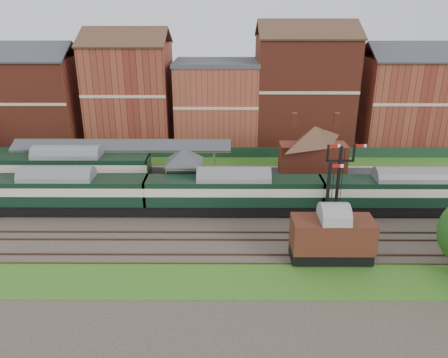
{
  "coord_description": "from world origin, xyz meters",
  "views": [
    {
      "loc": [
        1.45,
        -40.67,
        19.75
      ],
      "look_at": [
        1.24,
        2.0,
        3.0
      ],
      "focal_mm": 35.0,
      "sensor_mm": 36.0,
      "label": 1
    }
  ],
  "objects_px": {
    "semaphore_bracket": "(338,181)",
    "dmu_train": "(234,192)",
    "platform_railcar": "(69,169)",
    "signal_box": "(185,173)",
    "goods_van_a": "(332,236)"
  },
  "relations": [
    {
      "from": "semaphore_bracket",
      "to": "dmu_train",
      "type": "bearing_deg",
      "value": 165.72
    },
    {
      "from": "platform_railcar",
      "to": "semaphore_bracket",
      "type": "bearing_deg",
      "value": -17.41
    },
    {
      "from": "signal_box",
      "to": "goods_van_a",
      "type": "height_order",
      "value": "signal_box"
    },
    {
      "from": "signal_box",
      "to": "dmu_train",
      "type": "xyz_separation_m",
      "value": [
        5.22,
        -3.25,
        -0.8
      ]
    },
    {
      "from": "dmu_train",
      "to": "platform_railcar",
      "type": "bearing_deg",
      "value": 161.0
    },
    {
      "from": "semaphore_bracket",
      "to": "dmu_train",
      "type": "relative_size",
      "value": 0.15
    },
    {
      "from": "semaphore_bracket",
      "to": "platform_railcar",
      "type": "xyz_separation_m",
      "value": [
        -28.7,
        9.0,
        -2.14
      ]
    },
    {
      "from": "semaphore_bracket",
      "to": "signal_box",
      "type": "bearing_deg",
      "value": 159.08
    },
    {
      "from": "signal_box",
      "to": "goods_van_a",
      "type": "xyz_separation_m",
      "value": [
        13.17,
        -12.25,
        -0.92
      ]
    },
    {
      "from": "dmu_train",
      "to": "goods_van_a",
      "type": "distance_m",
      "value": 12.01
    },
    {
      "from": "signal_box",
      "to": "semaphore_bracket",
      "type": "relative_size",
      "value": 0.73
    },
    {
      "from": "goods_van_a",
      "to": "signal_box",
      "type": "bearing_deg",
      "value": 137.08
    },
    {
      "from": "signal_box",
      "to": "goods_van_a",
      "type": "bearing_deg",
      "value": -42.92
    },
    {
      "from": "dmu_train",
      "to": "platform_railcar",
      "type": "height_order",
      "value": "platform_railcar"
    },
    {
      "from": "semaphore_bracket",
      "to": "goods_van_a",
      "type": "xyz_separation_m",
      "value": [
        -1.87,
        -6.5,
        -2.36
      ]
    }
  ]
}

